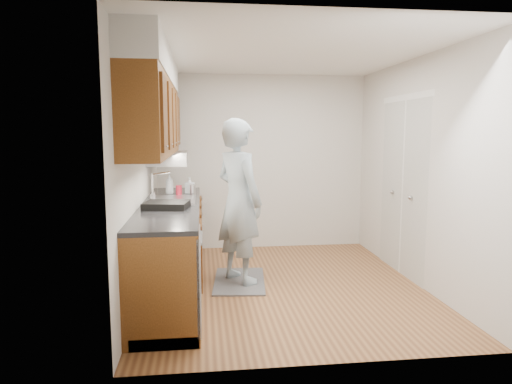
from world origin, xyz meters
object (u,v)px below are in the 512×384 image
Objects in this scene: person at (239,190)px; soap_bottle_b at (190,185)px; steel_can at (193,190)px; dish_rack at (166,205)px; soap_bottle_a at (169,184)px; soda_can at (179,191)px.

soap_bottle_b is (-0.55, 0.63, -0.01)m from person.
dish_rack is (-0.24, -0.93, -0.03)m from steel_can.
soap_bottle_a is 0.60× the size of dish_rack.
soap_bottle_a is 1.94× the size of soda_can.
soda_can is (-0.12, -0.26, -0.03)m from soap_bottle_b.
person is 0.68m from steel_can.
soap_bottle_a reaches higher than dish_rack.
person reaches higher than soda_can.
steel_can is 0.30× the size of dish_rack.
person is 8.21× the size of soap_bottle_a.
person is at bearing -48.69° from soap_bottle_b.
soda_can reaches higher than dish_rack.
soap_bottle_a is at bearing 19.59° from person.
person is at bearing -35.98° from soap_bottle_a.
steel_can is at bearing 24.71° from soda_can.
person is 15.93× the size of soda_can.
dish_rack is at bearing 88.27° from person.
person is 16.27× the size of steel_can.
person is 10.47× the size of soap_bottle_b.
soap_bottle_b is at bearing 65.60° from soda_can.
soda_can reaches higher than steel_can.
soap_bottle_b is 0.20m from steel_can.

